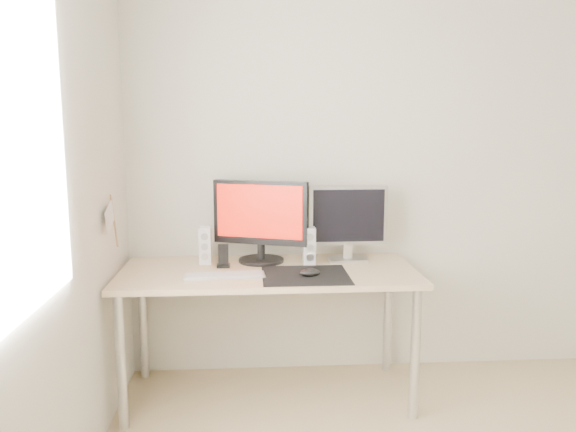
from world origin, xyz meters
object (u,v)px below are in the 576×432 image
speaker_right (309,246)px  keyboard (224,275)px  main_monitor (260,218)px  mouse (310,273)px  speaker_left (205,245)px  second_monitor (348,219)px  phone_dock (223,260)px  desk (268,283)px

speaker_right → keyboard: 0.53m
main_monitor → speaker_right: bearing=-13.2°
mouse → speaker_left: speaker_left is taller
speaker_left → speaker_right: same height
speaker_left → mouse: bearing=-30.4°
mouse → second_monitor: bearing=53.4°
phone_dock → second_monitor: bearing=8.5°
speaker_left → phone_dock: 0.15m
mouse → speaker_right: speaker_right is taller
mouse → main_monitor: main_monitor is taller
desk → speaker_right: (0.23, 0.11, 0.18)m
phone_dock → mouse: bearing=-27.6°
second_monitor → keyboard: bearing=-155.9°
desk → second_monitor: (0.46, 0.18, 0.32)m
keyboard → mouse: bearing=-4.2°
keyboard → phone_dock: size_ratio=3.33×
speaker_right → desk: bearing=-154.7°
main_monitor → phone_dock: bearing=-154.2°
keyboard → second_monitor: bearing=24.1°
main_monitor → desk: bearing=-77.9°
desk → main_monitor: (-0.04, 0.17, 0.33)m
desk → mouse: bearing=-38.1°
main_monitor → phone_dock: main_monitor is taller
mouse → phone_dock: bearing=152.4°
speaker_left → keyboard: bearing=-68.3°
main_monitor → speaker_left: (-0.31, -0.01, -0.15)m
mouse → speaker_right: (0.02, 0.27, 0.08)m
main_monitor → second_monitor: 0.50m
desk → speaker_right: 0.32m
second_monitor → phone_dock: 0.75m
speaker_right → keyboard: speaker_right is taller
speaker_left → phone_dock: speaker_left is taller
mouse → second_monitor: (0.26, 0.34, 0.22)m
speaker_left → desk: bearing=-25.1°
phone_dock → speaker_left: bearing=139.3°
mouse → speaker_right: size_ratio=0.52×
desk → speaker_left: speaker_left is taller
mouse → speaker_left: bearing=149.6°
keyboard → phone_dock: (-0.01, 0.21, 0.03)m
desk → phone_dock: (-0.25, 0.07, 0.12)m
second_monitor → speaker_left: 0.83m
desk → speaker_left: bearing=154.9°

